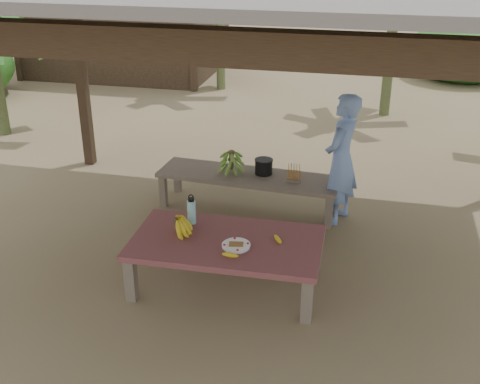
% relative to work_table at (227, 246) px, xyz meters
% --- Properties ---
extents(ground, '(80.00, 80.00, 0.00)m').
position_rel_work_table_xyz_m(ground, '(0.06, 0.37, -0.43)').
color(ground, brown).
rests_on(ground, ground).
extents(work_table, '(1.82, 1.04, 0.50)m').
position_rel_work_table_xyz_m(work_table, '(0.00, 0.00, 0.00)').
color(work_table, brown).
rests_on(work_table, ground).
extents(bench, '(2.24, 0.75, 0.45)m').
position_rel_work_table_xyz_m(bench, '(-0.16, 1.72, -0.04)').
color(bench, brown).
rests_on(bench, ground).
extents(ripe_banana_bunch, '(0.37, 0.35, 0.18)m').
position_rel_work_table_xyz_m(ripe_banana_bunch, '(-0.51, 0.02, 0.16)').
color(ripe_banana_bunch, yellow).
rests_on(ripe_banana_bunch, work_table).
extents(plate, '(0.27, 0.27, 0.04)m').
position_rel_work_table_xyz_m(plate, '(0.12, -0.11, 0.08)').
color(plate, white).
rests_on(plate, work_table).
extents(loose_banana_front, '(0.16, 0.07, 0.04)m').
position_rel_work_table_xyz_m(loose_banana_front, '(0.11, -0.30, 0.09)').
color(loose_banana_front, yellow).
rests_on(loose_banana_front, work_table).
extents(loose_banana_side, '(0.12, 0.14, 0.04)m').
position_rel_work_table_xyz_m(loose_banana_side, '(0.48, 0.09, 0.09)').
color(loose_banana_side, yellow).
rests_on(loose_banana_side, work_table).
extents(water_flask, '(0.09, 0.09, 0.32)m').
position_rel_work_table_xyz_m(water_flask, '(-0.42, 0.26, 0.20)').
color(water_flask, '#45C7D8').
rests_on(water_flask, work_table).
extents(green_banana_stalk, '(0.28, 0.28, 0.30)m').
position_rel_work_table_xyz_m(green_banana_stalk, '(-0.38, 1.73, 0.17)').
color(green_banana_stalk, '#598C2D').
rests_on(green_banana_stalk, bench).
extents(cooking_pot, '(0.21, 0.21, 0.18)m').
position_rel_work_table_xyz_m(cooking_pot, '(0.01, 1.79, 0.10)').
color(cooking_pot, black).
rests_on(cooking_pot, bench).
extents(skewer_rack, '(0.18, 0.09, 0.24)m').
position_rel_work_table_xyz_m(skewer_rack, '(0.40, 1.63, 0.14)').
color(skewer_rack, '#A57F47').
rests_on(skewer_rack, bench).
extents(woman, '(0.52, 0.65, 1.54)m').
position_rel_work_table_xyz_m(woman, '(0.93, 1.66, 0.34)').
color(woman, '#6A87C8').
rests_on(woman, ground).
extents(hut, '(4.40, 3.43, 2.85)m').
position_rel_work_table_xyz_m(hut, '(-4.44, 8.37, 0.67)').
color(hut, black).
rests_on(hut, ground).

